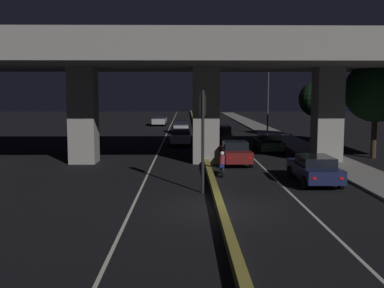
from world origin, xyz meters
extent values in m
plane|color=black|center=(0.00, 0.00, 0.00)|extent=(200.00, 200.00, 0.00)
cube|color=beige|center=(-3.55, 35.00, 0.00)|extent=(0.12, 126.00, 0.00)
cube|color=beige|center=(3.55, 35.00, 0.00)|extent=(0.12, 126.00, 0.00)
cube|color=olive|center=(0.00, 35.00, 0.18)|extent=(0.31, 126.00, 0.36)
cube|color=gray|center=(8.70, 28.00, 0.07)|extent=(2.93, 126.00, 0.13)
cube|color=gray|center=(-8.20, 12.46, 3.19)|extent=(1.74, 1.80, 6.38)
cube|color=gray|center=(8.20, 12.46, 3.19)|extent=(1.74, 1.80, 6.38)
cube|color=gray|center=(0.00, 12.46, 3.19)|extent=(1.74, 1.80, 6.38)
cube|color=gray|center=(0.00, 12.46, 7.29)|extent=(37.57, 12.36, 1.81)
cube|color=#333335|center=(0.00, 12.46, 8.64)|extent=(37.57, 0.40, 0.90)
cylinder|color=black|center=(-0.56, 2.97, 2.39)|extent=(0.14, 0.14, 4.79)
cube|color=black|center=(-0.56, 3.15, 4.11)|extent=(0.30, 0.28, 0.95)
sphere|color=black|center=(-0.56, 3.30, 4.41)|extent=(0.18, 0.18, 0.18)
sphere|color=yellow|center=(-0.56, 3.30, 4.11)|extent=(0.18, 0.18, 0.18)
sphere|color=black|center=(-0.56, 3.30, 3.82)|extent=(0.18, 0.18, 0.18)
cylinder|color=#2D2D30|center=(8.13, 34.00, 3.75)|extent=(0.18, 0.18, 7.50)
cylinder|color=#2D2D30|center=(7.01, 34.00, 7.35)|extent=(2.24, 0.10, 0.10)
ellipsoid|color=#F2B759|center=(5.89, 34.00, 7.25)|extent=(0.56, 0.32, 0.24)
cube|color=#141938|center=(5.33, 5.31, 0.66)|extent=(1.85, 4.77, 0.65)
cube|color=black|center=(5.33, 5.07, 1.21)|extent=(1.62, 2.30, 0.46)
cylinder|color=black|center=(4.46, 6.88, 0.33)|extent=(0.20, 0.66, 0.66)
cylinder|color=black|center=(6.23, 6.87, 0.33)|extent=(0.20, 0.66, 0.66)
cylinder|color=black|center=(4.43, 3.74, 0.33)|extent=(0.20, 0.66, 0.66)
cylinder|color=black|center=(6.21, 3.73, 0.33)|extent=(0.20, 0.66, 0.66)
cube|color=red|center=(4.68, 2.92, 0.69)|extent=(0.18, 0.03, 0.11)
cube|color=red|center=(5.95, 2.91, 0.69)|extent=(0.18, 0.03, 0.11)
cube|color=#591414|center=(1.88, 11.45, 0.68)|extent=(1.88, 4.12, 0.71)
cube|color=black|center=(1.88, 11.35, 1.29)|extent=(1.58, 1.68, 0.52)
cylinder|color=black|center=(0.99, 12.75, 0.32)|extent=(0.23, 0.66, 0.65)
cylinder|color=black|center=(2.66, 12.82, 0.32)|extent=(0.23, 0.66, 0.65)
cylinder|color=black|center=(1.10, 10.08, 0.32)|extent=(0.23, 0.66, 0.65)
cylinder|color=black|center=(2.77, 10.15, 0.32)|extent=(0.23, 0.66, 0.65)
cube|color=red|center=(1.36, 9.39, 0.71)|extent=(0.18, 0.04, 0.11)
cube|color=red|center=(2.56, 9.44, 0.71)|extent=(0.18, 0.04, 0.11)
cube|color=black|center=(5.33, 18.08, 0.61)|extent=(1.91, 4.45, 0.63)
cube|color=black|center=(5.33, 17.85, 1.18)|extent=(1.66, 2.14, 0.51)
cylinder|color=black|center=(4.44, 19.55, 0.29)|extent=(0.21, 0.59, 0.59)
cylinder|color=black|center=(6.26, 19.53, 0.29)|extent=(0.21, 0.59, 0.59)
cylinder|color=black|center=(4.41, 16.62, 0.29)|extent=(0.21, 0.59, 0.59)
cylinder|color=black|center=(6.23, 16.61, 0.29)|extent=(0.21, 0.59, 0.59)
cube|color=red|center=(4.66, 15.86, 0.64)|extent=(0.18, 0.03, 0.11)
cube|color=red|center=(5.96, 15.85, 0.64)|extent=(0.18, 0.03, 0.11)
cube|color=#515459|center=(2.01, 24.06, 0.61)|extent=(1.88, 4.26, 0.59)
cube|color=black|center=(2.01, 24.06, 1.29)|extent=(1.64, 2.56, 0.76)
cylinder|color=black|center=(1.12, 25.46, 0.32)|extent=(0.21, 0.64, 0.64)
cylinder|color=black|center=(2.92, 25.45, 0.32)|extent=(0.21, 0.64, 0.64)
cylinder|color=black|center=(1.09, 22.66, 0.32)|extent=(0.21, 0.64, 0.64)
cylinder|color=black|center=(2.89, 22.65, 0.32)|extent=(0.21, 0.64, 0.64)
cube|color=red|center=(1.34, 21.93, 0.64)|extent=(0.18, 0.03, 0.11)
cube|color=red|center=(2.63, 21.92, 0.64)|extent=(0.18, 0.03, 0.11)
cube|color=silver|center=(-1.78, 23.13, 0.64)|extent=(1.87, 4.52, 0.68)
cube|color=black|center=(-1.78, 23.24, 1.19)|extent=(1.62, 1.82, 0.43)
cylinder|color=black|center=(-0.91, 21.63, 0.30)|extent=(0.21, 0.59, 0.59)
cylinder|color=black|center=(-2.68, 21.65, 0.30)|extent=(0.21, 0.59, 0.59)
cylinder|color=black|center=(-0.87, 24.60, 0.30)|extent=(0.21, 0.59, 0.59)
cylinder|color=black|center=(-2.65, 24.62, 0.30)|extent=(0.21, 0.59, 0.59)
cube|color=white|center=(-1.11, 25.38, 0.53)|extent=(0.18, 0.03, 0.11)
cube|color=white|center=(-2.38, 25.39, 0.53)|extent=(0.18, 0.03, 0.11)
cube|color=gray|center=(-1.98, 35.64, 0.66)|extent=(1.91, 4.67, 0.70)
cube|color=black|center=(-1.99, 35.87, 1.25)|extent=(1.60, 2.27, 0.47)
cylinder|color=black|center=(-1.08, 34.17, 0.31)|extent=(0.23, 0.63, 0.62)
cylinder|color=black|center=(-2.74, 34.09, 0.31)|extent=(0.23, 0.63, 0.62)
cylinder|color=black|center=(-1.21, 37.20, 0.31)|extent=(0.23, 0.63, 0.62)
cylinder|color=black|center=(-2.88, 37.12, 0.31)|extent=(0.23, 0.63, 0.62)
cube|color=white|center=(-1.48, 37.98, 0.56)|extent=(0.18, 0.04, 0.11)
cube|color=white|center=(-2.68, 37.92, 0.56)|extent=(0.18, 0.04, 0.11)
cube|color=gray|center=(-5.17, 48.17, 0.69)|extent=(1.99, 4.83, 0.76)
cube|color=black|center=(-5.17, 48.41, 1.33)|extent=(1.71, 2.34, 0.53)
cylinder|color=black|center=(-4.29, 46.57, 0.31)|extent=(0.21, 0.63, 0.62)
cylinder|color=black|center=(-6.13, 46.61, 0.31)|extent=(0.21, 0.63, 0.62)
cylinder|color=black|center=(-4.22, 49.73, 0.31)|extent=(0.21, 0.63, 0.62)
cylinder|color=black|center=(-6.06, 49.78, 0.31)|extent=(0.21, 0.63, 0.62)
cube|color=white|center=(-4.46, 50.56, 0.58)|extent=(0.18, 0.03, 0.11)
cube|color=white|center=(-5.78, 50.59, 0.58)|extent=(0.18, 0.03, 0.11)
cylinder|color=black|center=(0.76, 8.20, 0.28)|extent=(0.12, 0.56, 0.56)
cylinder|color=black|center=(0.68, 6.92, 0.28)|extent=(0.14, 0.56, 0.56)
cube|color=navy|center=(0.72, 7.56, 0.50)|extent=(0.30, 0.98, 0.32)
cylinder|color=maroon|center=(0.72, 7.56, 0.90)|extent=(0.34, 0.34, 0.48)
sphere|color=silver|center=(0.72, 7.56, 1.26)|extent=(0.24, 0.24, 0.24)
cube|color=red|center=(0.67, 6.87, 0.50)|extent=(0.08, 0.04, 0.08)
cylinder|color=black|center=(0.58, 17.03, 0.26)|extent=(0.11, 0.52, 0.52)
cylinder|color=black|center=(0.49, 15.67, 0.26)|extent=(0.13, 0.53, 0.52)
cube|color=maroon|center=(0.54, 16.35, 0.48)|extent=(0.30, 1.05, 0.32)
cylinder|color=#3F3F44|center=(0.54, 16.35, 0.92)|extent=(0.34, 0.34, 0.55)
sphere|color=#B21919|center=(0.54, 16.35, 1.31)|extent=(0.24, 0.24, 0.24)
cube|color=red|center=(0.49, 15.62, 0.48)|extent=(0.08, 0.03, 0.08)
cylinder|color=black|center=(0.62, 23.86, 0.28)|extent=(0.08, 0.55, 0.55)
cylinder|color=black|center=(0.61, 22.47, 0.28)|extent=(0.10, 0.55, 0.55)
cube|color=black|center=(0.61, 23.16, 0.50)|extent=(0.25, 1.06, 0.32)
cylinder|color=#3F3F44|center=(0.61, 23.16, 0.90)|extent=(0.32, 0.32, 0.49)
sphere|color=black|center=(0.61, 23.16, 1.27)|extent=(0.24, 0.24, 0.24)
cube|color=red|center=(0.61, 22.42, 0.50)|extent=(0.08, 0.03, 0.08)
cylinder|color=black|center=(9.02, 12.27, 0.54)|extent=(0.30, 0.30, 0.81)
cylinder|color=beige|center=(9.02, 12.27, 1.29)|extent=(0.35, 0.35, 0.68)
sphere|color=tan|center=(9.02, 12.27, 1.74)|extent=(0.22, 0.22, 0.22)
cylinder|color=#2D2116|center=(12.26, 14.41, 1.58)|extent=(0.39, 0.39, 3.16)
sphere|color=black|center=(12.26, 14.41, 4.84)|extent=(4.46, 4.46, 4.46)
cylinder|color=#2D2116|center=(12.17, 28.65, 1.36)|extent=(0.38, 0.38, 2.72)
sphere|color=black|center=(12.17, 28.65, 4.09)|extent=(3.65, 3.65, 3.65)
camera|label=1|loc=(-1.35, -17.68, 4.63)|focal=42.00mm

